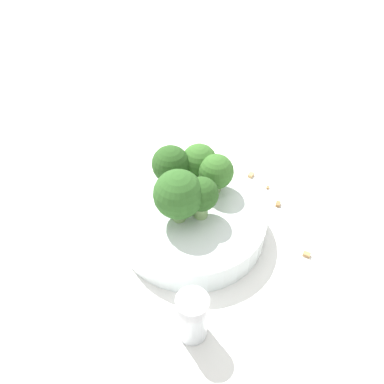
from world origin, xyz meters
TOP-DOWN VIEW (x-y plane):
  - ground_plane at (0.00, 0.00)m, footprint 3.00×3.00m
  - bowl at (0.00, 0.00)m, footprint 0.18×0.18m
  - broccoli_floret_0 at (-0.02, 0.06)m, footprint 0.05×0.05m
  - broccoli_floret_1 at (-0.01, -0.01)m, footprint 0.06×0.06m
  - broccoli_floret_2 at (0.01, 0.00)m, footprint 0.04×0.04m
  - broccoli_floret_3 at (0.01, 0.05)m, footprint 0.04×0.04m
  - broccoli_floret_4 at (-0.04, 0.04)m, footprint 0.05×0.05m
  - pepper_shaker at (0.05, -0.12)m, footprint 0.03×0.03m
  - almond_crumb_0 at (0.07, 0.12)m, footprint 0.00×0.01m
  - almond_crumb_1 at (0.14, 0.02)m, footprint 0.01×0.01m
  - almond_crumb_2 at (0.09, 0.09)m, footprint 0.01×0.01m
  - almond_crumb_3 at (0.04, 0.14)m, footprint 0.01×0.01m

SIDE VIEW (x-z plane):
  - ground_plane at x=0.00m, z-range 0.00..0.00m
  - almond_crumb_0 at x=0.07m, z-range 0.00..0.01m
  - almond_crumb_2 at x=0.09m, z-range 0.00..0.01m
  - almond_crumb_1 at x=0.14m, z-range 0.00..0.01m
  - almond_crumb_3 at x=0.04m, z-range 0.00..0.01m
  - bowl at x=0.00m, z-range 0.00..0.03m
  - pepper_shaker at x=0.05m, z-range 0.00..0.06m
  - broccoli_floret_0 at x=-0.02m, z-range 0.04..0.09m
  - broccoli_floret_3 at x=0.01m, z-range 0.04..0.09m
  - broccoli_floret_2 at x=0.01m, z-range 0.04..0.10m
  - broccoli_floret_4 at x=-0.04m, z-range 0.04..0.10m
  - broccoli_floret_1 at x=-0.01m, z-range 0.04..0.11m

